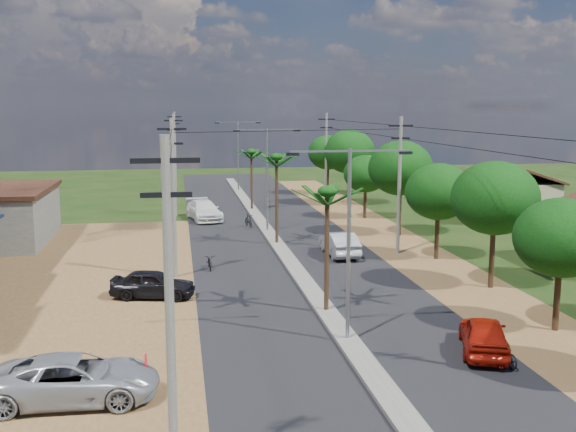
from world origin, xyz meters
name	(u,v)px	position (x,y,z in m)	size (l,w,h in m)	color
ground	(347,342)	(0.00, 0.00, 0.00)	(160.00, 160.00, 0.00)	black
road	(288,261)	(0.00, 15.00, 0.02)	(12.00, 110.00, 0.04)	black
median	(281,250)	(0.00, 18.00, 0.09)	(1.00, 90.00, 0.18)	#605E56
dirt_lot_west	(12,304)	(-15.00, 8.00, 0.02)	(18.00, 46.00, 0.04)	brown
dirt_shoulder_east	(417,256)	(8.50, 15.00, 0.01)	(5.00, 90.00, 0.03)	brown
house_east_far	(504,191)	(21.00, 28.00, 2.39)	(7.60, 7.50, 4.60)	#928B63
tree_east_b	(561,238)	(9.30, 0.00, 4.11)	(4.00, 4.00, 5.83)	black
tree_east_c	(495,198)	(9.70, 7.00, 4.86)	(4.60, 4.60, 6.83)	black
tree_east_d	(439,192)	(9.40, 14.00, 4.34)	(4.20, 4.20, 6.13)	black
tree_east_e	(401,168)	(9.60, 22.00, 5.09)	(4.80, 4.80, 7.14)	black
tree_east_f	(366,174)	(9.20, 30.00, 3.89)	(3.80, 3.80, 5.52)	black
tree_east_g	(349,152)	(9.80, 38.00, 5.24)	(5.00, 5.00, 7.38)	black
tree_east_h	(328,153)	(9.50, 46.00, 4.64)	(4.40, 4.40, 6.52)	black
palm_median_near	(327,197)	(0.00, 4.00, 5.54)	(2.00, 2.00, 6.15)	black
palm_median_mid	(277,161)	(0.00, 20.00, 5.90)	(2.00, 2.00, 6.55)	black
palm_median_far	(251,154)	(0.00, 36.00, 5.26)	(2.00, 2.00, 5.85)	black
streetlight_near	(349,229)	(0.00, 0.00, 4.79)	(5.10, 0.18, 8.00)	gray
streetlight_mid	(267,171)	(0.00, 25.00, 4.79)	(5.10, 0.18, 8.00)	gray
streetlight_far	(238,150)	(0.00, 50.00, 4.79)	(5.10, 0.18, 8.00)	gray
utility_pole_w_a	(170,312)	(-7.00, -10.00, 4.76)	(1.60, 0.24, 9.00)	#605E56
utility_pole_w_b	(174,195)	(-7.00, 12.00, 4.76)	(1.60, 0.24, 9.00)	#605E56
utility_pole_w_c	(175,163)	(-7.00, 34.00, 4.76)	(1.60, 0.24, 9.00)	#605E56
utility_pole_w_d	(175,148)	(-7.00, 55.00, 4.76)	(1.60, 0.24, 9.00)	#605E56
utility_pole_e_b	(399,182)	(7.50, 16.00, 4.76)	(1.60, 0.24, 9.00)	#605E56
utility_pole_e_c	(326,157)	(7.50, 38.00, 4.76)	(1.60, 0.24, 9.00)	#605E56
car_red_near	(484,335)	(5.00, -2.07, 0.73)	(1.74, 4.31, 1.47)	#971408
car_silver_mid	(339,244)	(3.51, 15.93, 0.79)	(1.67, 4.80, 1.58)	#9A9EA2
car_white_far	(204,211)	(-4.63, 31.30, 0.82)	(2.30, 5.66, 1.64)	silver
car_parked_silver	(74,380)	(-10.26, -4.05, 0.77)	(2.54, 5.51, 1.53)	#9A9EA2
car_parked_dark	(153,285)	(-8.12, 7.88, 0.72)	(1.70, 4.23, 1.44)	black
moto_rider_east	(504,353)	(5.20, -3.34, 0.46)	(0.62, 1.77, 0.93)	black
moto_rider_west_a	(210,262)	(-5.00, 13.54, 0.45)	(0.59, 1.70, 0.89)	black
moto_rider_west_b	(249,221)	(-1.23, 27.28, 0.53)	(0.50, 1.76, 1.06)	black
roadside_sign	(146,372)	(-8.00, -3.00, 0.46)	(0.12, 1.12, 0.93)	maroon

